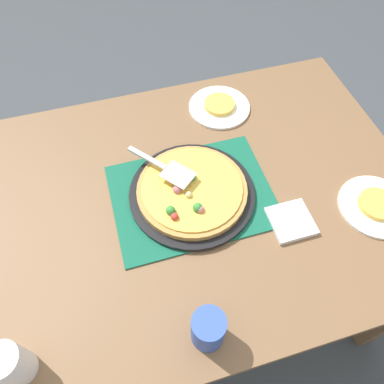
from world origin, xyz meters
name	(u,v)px	position (x,y,z in m)	size (l,w,h in m)	color
ground_plane	(192,282)	(0.00, 0.00, 0.00)	(8.00, 8.00, 0.00)	#3D4247
dining_table	(192,214)	(0.00, 0.00, 0.64)	(1.40, 1.00, 0.75)	brown
placemat	(192,195)	(0.00, 0.00, 0.75)	(0.48, 0.36, 0.01)	#145B42
pizza_pan	(192,193)	(0.00, 0.00, 0.76)	(0.38, 0.38, 0.01)	black
pizza	(192,190)	(0.00, 0.00, 0.78)	(0.33, 0.33, 0.05)	#B78442
plate_near_left	(219,107)	(-0.20, -0.34, 0.76)	(0.22, 0.22, 0.01)	white
plate_far_right	(376,206)	(-0.51, 0.19, 0.76)	(0.22, 0.22, 0.01)	white
served_slice_left	(219,104)	(-0.20, -0.34, 0.77)	(0.11, 0.11, 0.02)	#EAB747
served_slice_right	(377,204)	(-0.51, 0.19, 0.77)	(0.11, 0.11, 0.02)	#EAB747
cup_near	(11,364)	(0.52, 0.35, 0.81)	(0.08, 0.08, 0.12)	white
cup_far	(208,329)	(0.08, 0.40, 0.81)	(0.08, 0.08, 0.12)	#3351AD
pizza_server	(165,167)	(0.06, -0.08, 0.82)	(0.18, 0.20, 0.01)	silver
napkin_stack	(291,221)	(-0.25, 0.17, 0.76)	(0.12, 0.12, 0.02)	white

